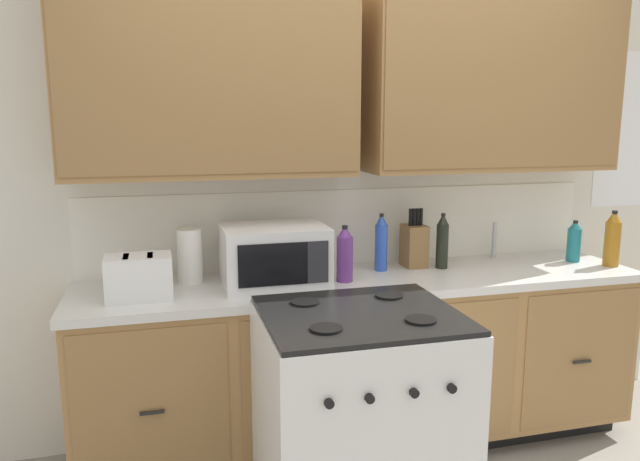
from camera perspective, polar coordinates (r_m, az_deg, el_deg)
wall_unit at (r=3.10m, az=3.34°, el=9.96°), size 3.97×0.40×2.48m
counter_run at (r=3.16m, az=4.26°, el=-12.06°), size 2.80×0.64×0.90m
stove_range at (r=2.54m, az=3.67°, el=-17.73°), size 0.76×0.68×0.95m
microwave at (r=2.85m, az=-4.30°, el=-2.34°), size 0.48×0.37×0.28m
toaster at (r=2.75m, az=-16.59°, el=-4.19°), size 0.28×0.18×0.19m
knife_block at (r=3.23m, az=8.81°, el=-1.34°), size 0.11×0.14×0.31m
sink_faucet at (r=3.53m, az=16.00°, el=-0.89°), size 0.02×0.02×0.20m
paper_towel_roll at (r=2.94m, az=-12.09°, el=-2.35°), size 0.12×0.12×0.26m
bottle_violet at (r=2.90m, az=2.33°, el=-2.23°), size 0.08×0.08×0.27m
bottle_blue at (r=3.12m, az=5.75°, el=-1.16°), size 0.06×0.06×0.30m
bottle_amber at (r=3.55m, az=25.71°, el=-0.73°), size 0.08×0.08×0.30m
bottle_dark at (r=3.22m, az=11.38°, el=-1.02°), size 0.06×0.06×0.29m
bottle_teal at (r=3.58m, az=22.70°, el=-0.95°), size 0.07×0.07×0.23m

